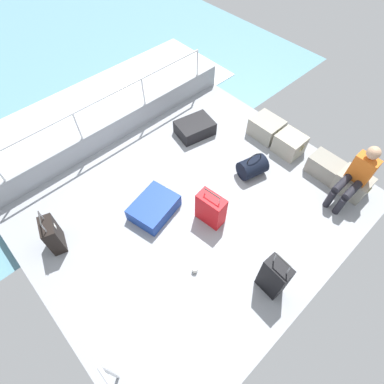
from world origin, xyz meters
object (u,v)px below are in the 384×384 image
object	(u,v)px
cargo_crate_3	(353,184)
suitcase_0	(195,128)
cargo_crate_2	(326,167)
suitcase_2	(211,209)
cargo_crate_0	(266,128)
passenger_seated	(357,175)
suitcase_3	(53,235)
duffel_bag	(252,167)
suitcase_4	(274,277)
paper_cup	(195,269)
suitcase_1	(154,208)
cargo_crate_1	(289,144)

from	to	relation	value
cargo_crate_3	suitcase_0	distance (m)	2.99
cargo_crate_2	suitcase_2	bearing A→B (deg)	-108.29
cargo_crate_0	suitcase_0	size ratio (longest dim) A/B	0.77
cargo_crate_0	cargo_crate_2	xyz separation A→B (m)	(1.34, -0.01, -0.01)
passenger_seated	suitcase_3	size ratio (longest dim) A/B	1.38
passenger_seated	duffel_bag	bearing A→B (deg)	-151.08
suitcase_3	cargo_crate_3	bearing A→B (deg)	59.33
suitcase_3	suitcase_4	bearing A→B (deg)	35.23
suitcase_2	cargo_crate_3	bearing A→B (deg)	60.44
cargo_crate_3	paper_cup	world-z (taller)	cargo_crate_3
cargo_crate_3	suitcase_0	bearing A→B (deg)	-161.00
cargo_crate_2	suitcase_0	bearing A→B (deg)	-157.32
suitcase_1	suitcase_3	distance (m)	1.54
cargo_crate_3	duffel_bag	bearing A→B (deg)	-145.70
suitcase_2	suitcase_3	xyz separation A→B (m)	(-1.24, -2.00, 0.00)
paper_cup	cargo_crate_1	bearing A→B (deg)	100.40
cargo_crate_2	cargo_crate_3	size ratio (longest dim) A/B	1.13
passenger_seated	suitcase_4	size ratio (longest dim) A/B	1.18
paper_cup	suitcase_1	bearing A→B (deg)	170.09
passenger_seated	cargo_crate_0	bearing A→B (deg)	174.19
suitcase_2	duffel_bag	bearing A→B (deg)	98.03
cargo_crate_1	suitcase_1	world-z (taller)	cargo_crate_1
cargo_crate_2	suitcase_0	world-z (taller)	cargo_crate_2
cargo_crate_2	suitcase_0	size ratio (longest dim) A/B	0.80
cargo_crate_0	suitcase_0	bearing A→B (deg)	-134.71
cargo_crate_2	passenger_seated	size ratio (longest dim) A/B	0.58
suitcase_0	suitcase_4	world-z (taller)	suitcase_4
cargo_crate_3	duffel_bag	world-z (taller)	duffel_bag
paper_cup	passenger_seated	bearing A→B (deg)	74.85
cargo_crate_1	suitcase_0	distance (m)	1.81
cargo_crate_2	passenger_seated	world-z (taller)	passenger_seated
cargo_crate_2	suitcase_3	distance (m)	4.58
suitcase_2	passenger_seated	bearing A→B (deg)	58.24
cargo_crate_1	suitcase_4	bearing A→B (deg)	-58.62
duffel_bag	paper_cup	xyz separation A→B (m)	(0.64, -1.98, -0.13)
passenger_seated	paper_cup	size ratio (longest dim) A/B	10.69
cargo_crate_0	suitcase_4	xyz separation A→B (m)	(1.98, -2.33, 0.17)
suitcase_0	suitcase_1	world-z (taller)	suitcase_0
cargo_crate_0	suitcase_4	distance (m)	3.06
cargo_crate_3	suitcase_1	xyz separation A→B (m)	(-1.92, -2.72, -0.06)
passenger_seated	suitcase_0	xyz separation A→B (m)	(-2.83, -0.79, -0.42)
cargo_crate_0	duffel_bag	bearing A→B (deg)	-63.84
passenger_seated	suitcase_0	size ratio (longest dim) A/B	1.37
cargo_crate_0	suitcase_3	xyz separation A→B (m)	(-0.61, -4.16, 0.11)
cargo_crate_0	paper_cup	bearing A→B (deg)	-69.26
suitcase_2	paper_cup	size ratio (longest dim) A/B	7.10
suitcase_3	duffel_bag	xyz separation A→B (m)	(1.07, 3.20, -0.11)
suitcase_0	paper_cup	size ratio (longest dim) A/B	7.80
suitcase_1	suitcase_4	size ratio (longest dim) A/B	0.93
cargo_crate_0	cargo_crate_1	bearing A→B (deg)	-4.06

